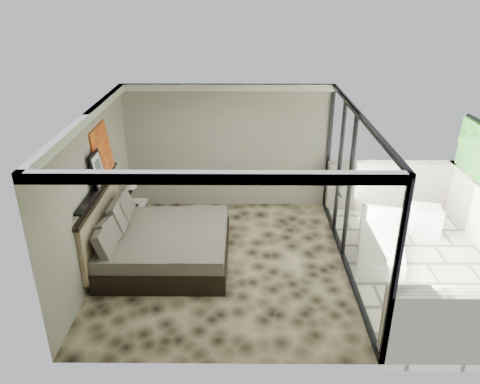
{
  "coord_description": "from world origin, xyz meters",
  "views": [
    {
      "loc": [
        0.36,
        -7.33,
        4.78
      ],
      "look_at": [
        0.3,
        0.4,
        1.26
      ],
      "focal_mm": 35.0,
      "sensor_mm": 36.0,
      "label": 1
    }
  ],
  "objects_px": {
    "bed": "(160,244)",
    "nightstand": "(133,214)",
    "lounger": "(381,245)",
    "ottoman": "(426,220)",
    "table_lamp": "(128,186)"
  },
  "relations": [
    {
      "from": "table_lamp",
      "to": "ottoman",
      "type": "relative_size",
      "value": 1.17
    },
    {
      "from": "bed",
      "to": "nightstand",
      "type": "distance_m",
      "value": 1.59
    },
    {
      "from": "table_lamp",
      "to": "bed",
      "type": "bearing_deg",
      "value": -58.03
    },
    {
      "from": "nightstand",
      "to": "ottoman",
      "type": "bearing_deg",
      "value": -3.7
    },
    {
      "from": "bed",
      "to": "table_lamp",
      "type": "relative_size",
      "value": 3.55
    },
    {
      "from": "table_lamp",
      "to": "lounger",
      "type": "bearing_deg",
      "value": -11.79
    },
    {
      "from": "ottoman",
      "to": "lounger",
      "type": "relative_size",
      "value": 0.31
    },
    {
      "from": "lounger",
      "to": "ottoman",
      "type": "bearing_deg",
      "value": 50.79
    },
    {
      "from": "nightstand",
      "to": "ottoman",
      "type": "relative_size",
      "value": 0.99
    },
    {
      "from": "table_lamp",
      "to": "nightstand",
      "type": "bearing_deg",
      "value": 62.55
    },
    {
      "from": "nightstand",
      "to": "bed",
      "type": "bearing_deg",
      "value": -61.09
    },
    {
      "from": "bed",
      "to": "nightstand",
      "type": "relative_size",
      "value": 4.17
    },
    {
      "from": "lounger",
      "to": "nightstand",
      "type": "bearing_deg",
      "value": -178.22
    },
    {
      "from": "nightstand",
      "to": "ottoman",
      "type": "distance_m",
      "value": 6.08
    },
    {
      "from": "nightstand",
      "to": "lounger",
      "type": "relative_size",
      "value": 0.31
    }
  ]
}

